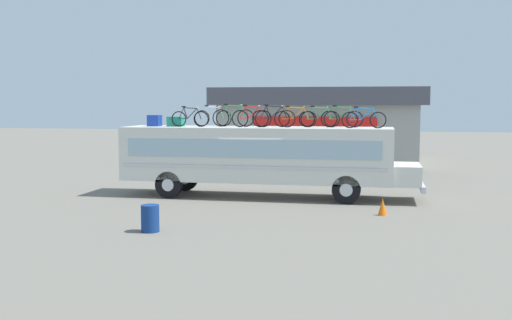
{
  "coord_description": "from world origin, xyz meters",
  "views": [
    {
      "loc": [
        4.88,
        -24.36,
        3.87
      ],
      "look_at": [
        -0.01,
        0.0,
        1.52
      ],
      "focal_mm": 42.59,
      "sensor_mm": 36.0,
      "label": 1
    }
  ],
  "objects_px": {
    "luggage_bag_2": "(176,121)",
    "rooftop_bicycle_4": "(251,118)",
    "rooftop_bicycle_1": "(190,118)",
    "traffic_cone": "(383,207)",
    "rooftop_bicycle_3": "(233,117)",
    "trash_bin": "(150,218)",
    "bus": "(261,155)",
    "rooftop_bicycle_6": "(295,118)",
    "luggage_bag_1": "(155,121)",
    "rooftop_bicycle_9": "(364,119)",
    "rooftop_bicycle_2": "(213,117)",
    "rooftop_bicycle_5": "(274,118)",
    "rooftop_bicycle_7": "(319,118)",
    "rooftop_bicycle_8": "(342,118)"
  },
  "relations": [
    {
      "from": "luggage_bag_2",
      "to": "rooftop_bicycle_4",
      "type": "xyz_separation_m",
      "value": [
        3.32,
        -0.23,
        0.18
      ]
    },
    {
      "from": "rooftop_bicycle_1",
      "to": "traffic_cone",
      "type": "height_order",
      "value": "rooftop_bicycle_1"
    },
    {
      "from": "rooftop_bicycle_3",
      "to": "luggage_bag_2",
      "type": "bearing_deg",
      "value": -177.55
    },
    {
      "from": "rooftop_bicycle_3",
      "to": "trash_bin",
      "type": "distance_m",
      "value": 8.14
    },
    {
      "from": "bus",
      "to": "rooftop_bicycle_1",
      "type": "relative_size",
      "value": 7.6
    },
    {
      "from": "rooftop_bicycle_1",
      "to": "rooftop_bicycle_6",
      "type": "relative_size",
      "value": 0.91
    },
    {
      "from": "trash_bin",
      "to": "rooftop_bicycle_1",
      "type": "bearing_deg",
      "value": 97.84
    },
    {
      "from": "luggage_bag_1",
      "to": "trash_bin",
      "type": "distance_m",
      "value": 8.33
    },
    {
      "from": "traffic_cone",
      "to": "luggage_bag_1",
      "type": "bearing_deg",
      "value": 160.84
    },
    {
      "from": "luggage_bag_1",
      "to": "rooftop_bicycle_9",
      "type": "distance_m",
      "value": 8.77
    },
    {
      "from": "luggage_bag_2",
      "to": "rooftop_bicycle_1",
      "type": "xyz_separation_m",
      "value": [
        0.73,
        -0.36,
        0.16
      ]
    },
    {
      "from": "luggage_bag_2",
      "to": "rooftop_bicycle_2",
      "type": "height_order",
      "value": "rooftop_bicycle_2"
    },
    {
      "from": "rooftop_bicycle_9",
      "to": "bus",
      "type": "bearing_deg",
      "value": 175.75
    },
    {
      "from": "rooftop_bicycle_1",
      "to": "rooftop_bicycle_4",
      "type": "height_order",
      "value": "rooftop_bicycle_4"
    },
    {
      "from": "luggage_bag_1",
      "to": "rooftop_bicycle_3",
      "type": "distance_m",
      "value": 3.4
    },
    {
      "from": "rooftop_bicycle_3",
      "to": "traffic_cone",
      "type": "xyz_separation_m",
      "value": [
        6.12,
        -3.46,
        -2.98
      ]
    },
    {
      "from": "bus",
      "to": "luggage_bag_1",
      "type": "height_order",
      "value": "luggage_bag_1"
    },
    {
      "from": "rooftop_bicycle_3",
      "to": "traffic_cone",
      "type": "relative_size",
      "value": 3.0
    },
    {
      "from": "luggage_bag_2",
      "to": "rooftop_bicycle_9",
      "type": "distance_m",
      "value": 7.84
    },
    {
      "from": "bus",
      "to": "rooftop_bicycle_2",
      "type": "bearing_deg",
      "value": 169.47
    },
    {
      "from": "luggage_bag_2",
      "to": "rooftop_bicycle_9",
      "type": "relative_size",
      "value": 0.37
    },
    {
      "from": "rooftop_bicycle_1",
      "to": "rooftop_bicycle_3",
      "type": "height_order",
      "value": "rooftop_bicycle_3"
    },
    {
      "from": "rooftop_bicycle_1",
      "to": "rooftop_bicycle_3",
      "type": "relative_size",
      "value": 0.9
    },
    {
      "from": "bus",
      "to": "luggage_bag_1",
      "type": "distance_m",
      "value": 4.81
    },
    {
      "from": "rooftop_bicycle_5",
      "to": "rooftop_bicycle_9",
      "type": "distance_m",
      "value": 3.61
    },
    {
      "from": "rooftop_bicycle_7",
      "to": "luggage_bag_1",
      "type": "bearing_deg",
      "value": -177.94
    },
    {
      "from": "rooftop_bicycle_3",
      "to": "bus",
      "type": "bearing_deg",
      "value": -10.44
    },
    {
      "from": "rooftop_bicycle_6",
      "to": "rooftop_bicycle_5",
      "type": "bearing_deg",
      "value": -157.72
    },
    {
      "from": "rooftop_bicycle_7",
      "to": "rooftop_bicycle_8",
      "type": "xyz_separation_m",
      "value": [
        0.91,
        0.07,
        0.01
      ]
    },
    {
      "from": "rooftop_bicycle_3",
      "to": "rooftop_bicycle_6",
      "type": "relative_size",
      "value": 1.02
    },
    {
      "from": "rooftop_bicycle_4",
      "to": "rooftop_bicycle_6",
      "type": "height_order",
      "value": "rooftop_bicycle_4"
    },
    {
      "from": "luggage_bag_2",
      "to": "trash_bin",
      "type": "relative_size",
      "value": 0.79
    },
    {
      "from": "rooftop_bicycle_5",
      "to": "rooftop_bicycle_7",
      "type": "relative_size",
      "value": 1.07
    },
    {
      "from": "rooftop_bicycle_3",
      "to": "rooftop_bicycle_8",
      "type": "relative_size",
      "value": 1.05
    },
    {
      "from": "rooftop_bicycle_3",
      "to": "trash_bin",
      "type": "relative_size",
      "value": 2.19
    },
    {
      "from": "rooftop_bicycle_8",
      "to": "rooftop_bicycle_9",
      "type": "distance_m",
      "value": 1.13
    },
    {
      "from": "bus",
      "to": "rooftop_bicycle_5",
      "type": "bearing_deg",
      "value": -11.24
    },
    {
      "from": "luggage_bag_2",
      "to": "rooftop_bicycle_1",
      "type": "height_order",
      "value": "rooftop_bicycle_1"
    },
    {
      "from": "bus",
      "to": "trash_bin",
      "type": "distance_m",
      "value": 7.73
    },
    {
      "from": "luggage_bag_2",
      "to": "rooftop_bicycle_3",
      "type": "xyz_separation_m",
      "value": [
        2.47,
        0.11,
        0.19
      ]
    },
    {
      "from": "rooftop_bicycle_2",
      "to": "rooftop_bicycle_3",
      "type": "bearing_deg",
      "value": -10.65
    },
    {
      "from": "bus",
      "to": "rooftop_bicycle_3",
      "type": "distance_m",
      "value": 1.98
    },
    {
      "from": "rooftop_bicycle_1",
      "to": "trash_bin",
      "type": "xyz_separation_m",
      "value": [
        0.98,
        -7.12,
        -2.83
      ]
    },
    {
      "from": "rooftop_bicycle_2",
      "to": "bus",
      "type": "bearing_deg",
      "value": -10.53
    },
    {
      "from": "luggage_bag_1",
      "to": "rooftop_bicycle_2",
      "type": "distance_m",
      "value": 2.49
    },
    {
      "from": "rooftop_bicycle_2",
      "to": "trash_bin",
      "type": "bearing_deg",
      "value": -88.7
    },
    {
      "from": "luggage_bag_2",
      "to": "rooftop_bicycle_5",
      "type": "distance_m",
      "value": 4.24
    },
    {
      "from": "rooftop_bicycle_8",
      "to": "luggage_bag_2",
      "type": "bearing_deg",
      "value": -177.82
    },
    {
      "from": "rooftop_bicycle_3",
      "to": "rooftop_bicycle_5",
      "type": "distance_m",
      "value": 1.79
    },
    {
      "from": "luggage_bag_2",
      "to": "rooftop_bicycle_1",
      "type": "relative_size",
      "value": 0.4
    }
  ]
}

